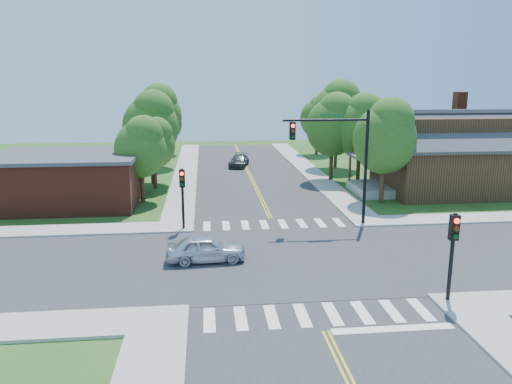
{
  "coord_description": "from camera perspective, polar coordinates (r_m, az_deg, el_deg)",
  "views": [
    {
      "loc": [
        -4.23,
        -23.72,
        9.02
      ],
      "look_at": [
        -1.14,
        6.01,
        2.2
      ],
      "focal_mm": 35.0,
      "sensor_mm": 36.0,
      "label": 1
    }
  ],
  "objects": [
    {
      "name": "tree_e_b",
      "position": [
        44.35,
        11.94,
        7.6
      ],
      "size": [
        4.64,
        4.41,
        7.89
      ],
      "color": "#382314",
      "rests_on": "ground"
    },
    {
      "name": "intersection_patch",
      "position": [
        25.73,
        3.95,
        -7.7
      ],
      "size": [
        10.2,
        10.2,
        0.06
      ],
      "primitive_type": "cube",
      "color": "#2D2D30",
      "rests_on": "ground"
    },
    {
      "name": "tree_bldg",
      "position": [
        41.98,
        -11.54,
        5.62
      ],
      "size": [
        3.53,
        3.35,
        6.0
      ],
      "color": "#382314",
      "rests_on": "ground"
    },
    {
      "name": "car_dgrey",
      "position": [
        52.07,
        -1.95,
        3.55
      ],
      "size": [
        3.61,
        4.97,
        1.22
      ],
      "primitive_type": "imported",
      "rotation": [
        0.0,
        0.0,
        -0.24
      ],
      "color": "#2F3234",
      "rests_on": "ground"
    },
    {
      "name": "sidewalk_ne",
      "position": [
        45.23,
        20.52,
        0.61
      ],
      "size": [
        40.0,
        40.0,
        0.14
      ],
      "color": "#9E9B93",
      "rests_on": "ground"
    },
    {
      "name": "house_ne",
      "position": [
        42.98,
        20.93,
        4.39
      ],
      "size": [
        13.05,
        8.8,
        7.11
      ],
      "color": "black",
      "rests_on": "ground"
    },
    {
      "name": "stop_bar",
      "position": [
        19.66,
        15.35,
        -14.95
      ],
      "size": [
        4.6,
        0.45,
        0.09
      ],
      "primitive_type": "cube",
      "color": "white",
      "rests_on": "ground"
    },
    {
      "name": "centerline",
      "position": [
        25.71,
        3.95,
        -7.61
      ],
      "size": [
        0.3,
        90.0,
        0.01
      ],
      "color": "gold",
      "rests_on": "ground"
    },
    {
      "name": "tree_e_d",
      "position": [
        60.8,
        7.12,
        8.62
      ],
      "size": [
        4.16,
        3.95,
        7.08
      ],
      "color": "#382314",
      "rests_on": "ground"
    },
    {
      "name": "tree_e_a",
      "position": [
        37.29,
        14.66,
        6.38
      ],
      "size": [
        4.57,
        4.34,
        7.76
      ],
      "color": "#382314",
      "rests_on": "ground"
    },
    {
      "name": "crosswalk_south",
      "position": [
        20.14,
        7.04,
        -13.72
      ],
      "size": [
        8.85,
        2.0,
        0.01
      ],
      "color": "white",
      "rests_on": "ground"
    },
    {
      "name": "sidewalk_nw",
      "position": [
        42.16,
        -21.74,
        -0.33
      ],
      "size": [
        40.0,
        40.0,
        0.14
      ],
      "color": "#9E9B93",
      "rests_on": "ground"
    },
    {
      "name": "road_ns",
      "position": [
        25.72,
        3.95,
        -7.66
      ],
      "size": [
        10.0,
        90.0,
        0.04
      ],
      "primitive_type": "cube",
      "color": "#2D2D30",
      "rests_on": "ground"
    },
    {
      "name": "crosswalk_north",
      "position": [
        31.53,
        2.03,
        -3.7
      ],
      "size": [
        8.85,
        2.0,
        0.01
      ],
      "color": "white",
      "rests_on": "ground"
    },
    {
      "name": "ground",
      "position": [
        25.73,
        3.95,
        -7.7
      ],
      "size": [
        100.0,
        100.0,
        0.0
      ],
      "primitive_type": "plane",
      "color": "#2A4B17",
      "rests_on": "ground"
    },
    {
      "name": "tree_e_c",
      "position": [
        51.47,
        9.36,
        9.2
      ],
      "size": [
        5.29,
        5.03,
        9.0
      ],
      "color": "#382314",
      "rests_on": "ground"
    },
    {
      "name": "signal_pole_se",
      "position": [
        21.56,
        21.61,
        -5.24
      ],
      "size": [
        0.34,
        0.42,
        3.8
      ],
      "color": "black",
      "rests_on": "ground"
    },
    {
      "name": "building_nw",
      "position": [
        38.9,
        -20.68,
        1.45
      ],
      "size": [
        10.4,
        8.4,
        3.73
      ],
      "color": "maroon",
      "rests_on": "ground"
    },
    {
      "name": "tree_w_b",
      "position": [
        44.0,
        -11.87,
        7.77
      ],
      "size": [
        4.79,
        4.55,
        8.14
      ],
      "color": "#382314",
      "rests_on": "ground"
    },
    {
      "name": "signal_mast_ne",
      "position": [
        30.71,
        9.53,
        4.87
      ],
      "size": [
        5.3,
        0.42,
        7.2
      ],
      "color": "black",
      "rests_on": "ground"
    },
    {
      "name": "tree_w_c",
      "position": [
        52.46,
        -11.19,
        8.92
      ],
      "size": [
        5.06,
        4.81,
        8.61
      ],
      "color": "#382314",
      "rests_on": "ground"
    },
    {
      "name": "tree_house",
      "position": [
        44.71,
        8.85,
        7.78
      ],
      "size": [
        4.66,
        4.43,
        7.92
      ],
      "color": "#382314",
      "rests_on": "ground"
    },
    {
      "name": "signal_pole_nw",
      "position": [
        30.01,
        -8.42,
        0.48
      ],
      "size": [
        0.34,
        0.42,
        3.8
      ],
      "color": "black",
      "rests_on": "ground"
    },
    {
      "name": "road_ew",
      "position": [
        25.72,
        3.95,
        -7.65
      ],
      "size": [
        90.0,
        10.0,
        0.04
      ],
      "primitive_type": "cube",
      "color": "#2D2D30",
      "rests_on": "ground"
    },
    {
      "name": "tree_w_d",
      "position": [
        61.0,
        -10.08,
        7.91
      ],
      "size": [
        3.57,
        3.4,
        6.08
      ],
      "color": "#382314",
      "rests_on": "ground"
    },
    {
      "name": "tree_w_a",
      "position": [
        37.58,
        -12.98,
        5.2
      ],
      "size": [
        3.8,
        3.61,
        6.46
      ],
      "color": "#382314",
      "rests_on": "ground"
    },
    {
      "name": "car_silver",
      "position": [
        25.26,
        -5.74,
        -6.52
      ],
      "size": [
        1.95,
        4.09,
        1.34
      ],
      "primitive_type": "imported",
      "rotation": [
        0.0,
        0.0,
        1.62
      ],
      "color": "silver",
      "rests_on": "ground"
    }
  ]
}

